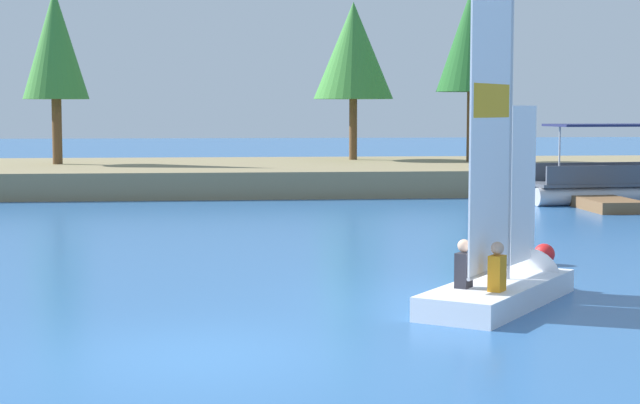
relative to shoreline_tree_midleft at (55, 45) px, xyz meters
The scene contains 9 objects.
ground_plane 30.42m from the shoreline_tree_midleft, 78.40° to the right, with size 200.00×200.00×0.00m, color #2D609E.
shore_bank 7.92m from the shoreline_tree_midleft, ahead, with size 80.00×11.58×0.95m, color #897A56.
shoreline_tree_midleft is the anchor object (origin of this frame).
shoreline_tree_centre 12.33m from the shoreline_tree_midleft, 11.66° to the left, with size 3.41×3.41×6.70m.
shoreline_tree_midright 16.71m from the shoreline_tree_midleft, ahead, with size 2.90×2.90×7.19m.
wooden_dock 21.11m from the shoreline_tree_midleft, 26.42° to the right, with size 1.45×6.70×0.36m, color brown.
sailboat 28.41m from the shoreline_tree_midleft, 66.68° to the right, with size 3.54×4.23×5.46m.
pontoon_boat 21.49m from the shoreline_tree_midleft, 23.76° to the right, with size 5.77×2.75×2.62m.
channel_buoy 25.97m from the shoreline_tree_midleft, 59.90° to the right, with size 0.43×0.43×0.43m, color red.
Camera 1 is at (0.16, -13.23, 3.13)m, focal length 59.45 mm.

